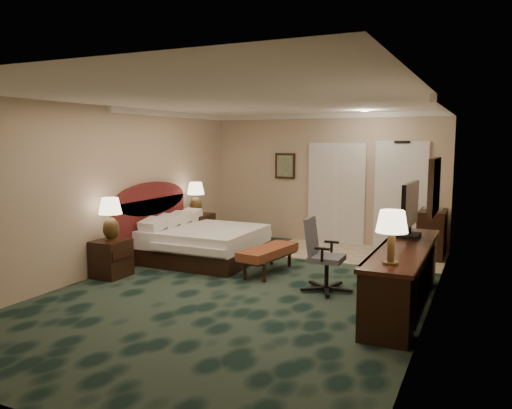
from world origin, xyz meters
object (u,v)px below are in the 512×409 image
at_px(lamp_near, 111,219).
at_px(minibar, 432,234).
at_px(bed, 205,244).
at_px(nightstand_near, 111,258).
at_px(bed_bench, 268,260).
at_px(desk, 403,277).
at_px(lamp_far, 196,198).
at_px(desk_chair, 327,255).
at_px(tv, 410,210).
at_px(nightstand_far, 197,230).

distance_m(lamp_near, minibar, 5.69).
xyz_separation_m(bed, nightstand_near, (-0.78, -1.56, -0.00)).
xyz_separation_m(nightstand_near, bed_bench, (2.16, 1.27, -0.08)).
distance_m(nightstand_near, desk, 4.44).
distance_m(lamp_far, desk_chair, 3.75).
relative_size(desk, tv, 2.85).
height_order(lamp_far, desk, lamp_far).
relative_size(nightstand_far, minibar, 0.76).
bearing_deg(bed_bench, tv, 3.94).
distance_m(lamp_far, desk, 4.86).
bearing_deg(desk, bed, 162.74).
bearing_deg(minibar, lamp_far, -166.54).
relative_size(lamp_near, lamp_far, 1.04).
distance_m(lamp_near, desk, 4.44).
bearing_deg(desk_chair, tv, 18.36).
bearing_deg(bed_bench, desk_chair, -17.37).
height_order(tv, minibar, tv).
bearing_deg(desk, desk_chair, 166.08).
distance_m(bed, lamp_near, 1.86).
bearing_deg(desk_chair, lamp_near, -169.16).
bearing_deg(nightstand_far, nightstand_near, -90.75).
distance_m(bed, desk, 3.81).
xyz_separation_m(bed_bench, tv, (2.22, -0.18, 0.98)).
xyz_separation_m(lamp_far, tv, (4.34, -1.38, 0.20)).
height_order(lamp_far, tv, tv).
xyz_separation_m(nightstand_near, tv, (4.39, 1.09, 0.90)).
distance_m(nightstand_far, desk, 4.86).
distance_m(bed, bed_bench, 1.41).
height_order(desk, desk_chair, desk_chair).
bearing_deg(nightstand_near, lamp_far, 88.94).
bearing_deg(desk_chair, nightstand_far, 149.71).
relative_size(bed_bench, desk, 0.45).
bearing_deg(bed_bench, bed, 176.44).
bearing_deg(tv, nightstand_far, 163.97).
bearing_deg(lamp_far, nightstand_near, -91.06).
xyz_separation_m(tv, minibar, (0.08, 2.44, -0.75)).
height_order(lamp_near, bed_bench, lamp_near).
bearing_deg(lamp_far, nightstand_far, 106.54).
bearing_deg(desk, tv, 93.20).
xyz_separation_m(nightstand_near, desk_chair, (3.32, 0.70, 0.23)).
height_order(desk, minibar, minibar).
bearing_deg(nightstand_far, bed_bench, -30.34).
bearing_deg(bed, nightstand_far, 128.24).
distance_m(nightstand_near, nightstand_far, 2.51).
distance_m(nightstand_far, desk_chair, 3.76).
distance_m(bed, nightstand_near, 1.75).
distance_m(nightstand_near, lamp_far, 2.57).
height_order(nightstand_far, desk_chair, desk_chair).
height_order(nightstand_near, desk_chair, desk_chair).
bearing_deg(bed, bed_bench, -12.08).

